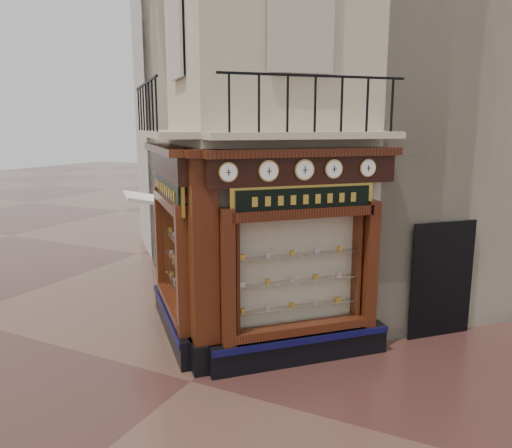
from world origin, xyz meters
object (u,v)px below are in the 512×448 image
Objects in this scene: awning at (148,292)px; signboard_left at (168,189)px; clock_c at (304,170)px; clock_b at (268,171)px; clock_d at (334,169)px; clock_e at (368,168)px; signboard_right at (304,199)px; corner_pilaster at (204,266)px; clock_a at (228,172)px.

awning is 0.69× the size of signboard_left.
signboard_left is at bearing 132.70° from clock_c.
clock_c is at bearing 0.00° from clock_b.
clock_d is 1.06× the size of clock_e.
clock_e is at bearing -0.00° from clock_c.
clock_b and clock_c have the same top height.
clock_d reaches higher than signboard_left.
clock_d is at bearing -151.87° from awning.
clock_d is 0.68m from clock_e.
clock_b reaches higher than clock_d.
clock_e is 0.14× the size of signboard_left.
signboard_right is at bearing -155.91° from awning.
clock_a is (0.54, -0.06, 1.67)m from corner_pilaster.
clock_a is 1.01× the size of clock_e.
clock_e is 1.29m from signboard_right.
corner_pilaster reaches higher than signboard_left.
clock_d is 0.22× the size of awning.
corner_pilaster is 12.27× the size of clock_e.
clock_c is at bearing -156.91° from awning.
awning is 0.80× the size of signboard_right.
clock_a is 0.17× the size of signboard_right.
clock_b reaches higher than awning.
clock_a is 0.90× the size of clock_b.
corner_pilaster is 5.13m from awning.
clock_a is at bearing 180.00° from clock_b.
corner_pilaster reaches higher than signboard_right.
clock_b is 0.65m from clock_c.
clock_c is (0.46, 0.46, -0.00)m from clock_b.
clock_b is 0.19× the size of signboard_right.
awning is 4.29m from signboard_left.
corner_pilaster is 2.54× the size of awning.
corner_pilaster is 2.03× the size of signboard_right.
signboard_left is (-2.50, 0.58, -0.52)m from clock_b.
corner_pilaster is 2.42m from clock_c.
clock_e is at bearing -5.36° from signboard_right.
signboard_right is (5.15, -1.97, 3.10)m from awning.
clock_c is 0.56m from clock_d.
clock_d is (1.35, 1.35, 0.00)m from clock_a.
clock_b reaches higher than signboard_left.
signboard_right is (0.92, 1.07, -0.52)m from clock_a.
clock_b is 1.06× the size of clock_d.
signboard_right is at bearing 8.85° from clock_b.
clock_d is at bearing 0.00° from clock_b.
corner_pilaster reaches higher than clock_a.
clock_b is at bearing -148.07° from signboard_left.
signboard_right is (2.92, 0.00, -0.00)m from signboard_left.
signboard_right is (1.46, 1.01, 1.15)m from corner_pilaster.
clock_b is at bearing -0.00° from clock_a.
corner_pilaster is 2.12m from signboard_right.
clock_c is (0.96, 0.96, -0.00)m from clock_a.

